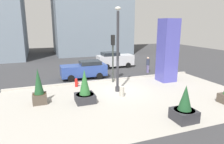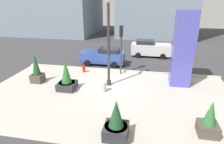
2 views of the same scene
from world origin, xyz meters
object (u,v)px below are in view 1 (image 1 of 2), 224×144
object	(u,v)px
traffic_light_far_side	(113,51)
pedestrian_crossing	(96,69)
fire_hydrant	(76,83)
pedestrian_by_curb	(148,64)
concrete_bollard	(122,92)
lamp_post	(118,52)
car_passing_lane	(84,70)
potted_plant_mid_plaza	(39,89)
art_pillar_blue	(167,51)
car_curb_east	(115,60)
potted_plant_near_left	(185,107)
potted_plant_by_pillar	(85,90)

from	to	relation	value
traffic_light_far_side	pedestrian_crossing	xyz separation A→B (m)	(-1.08, 1.82, -1.99)
fire_hydrant	pedestrian_crossing	world-z (taller)	pedestrian_crossing
traffic_light_far_side	pedestrian_crossing	size ratio (longest dim) A/B	2.53
pedestrian_by_curb	pedestrian_crossing	xyz separation A→B (m)	(-6.05, -0.41, -0.02)
concrete_bollard	pedestrian_crossing	distance (m)	5.63
lamp_post	car_passing_lane	bearing A→B (deg)	107.91
potted_plant_mid_plaza	fire_hydrant	world-z (taller)	potted_plant_mid_plaza
fire_hydrant	pedestrian_crossing	distance (m)	3.18
art_pillar_blue	car_curb_east	size ratio (longest dim) A/B	1.29
art_pillar_blue	concrete_bollard	xyz separation A→B (m)	(-5.59, -2.48, -2.50)
concrete_bollard	car_passing_lane	distance (m)	6.26
pedestrian_by_curb	potted_plant_near_left	bearing A→B (deg)	-110.04
car_curb_east	lamp_post	bearing A→B (deg)	-109.54
pedestrian_by_curb	lamp_post	bearing A→B (deg)	-138.91
potted_plant_near_left	pedestrian_by_curb	world-z (taller)	potted_plant_near_left
art_pillar_blue	potted_plant_by_pillar	distance (m)	9.05
fire_hydrant	car_curb_east	bearing A→B (deg)	47.07
art_pillar_blue	car_curb_east	world-z (taller)	art_pillar_blue
concrete_bollard	traffic_light_far_side	bearing A→B (deg)	79.64
art_pillar_blue	potted_plant_by_pillar	size ratio (longest dim) A/B	2.49
potted_plant_near_left	concrete_bollard	world-z (taller)	potted_plant_near_left
concrete_bollard	pedestrian_crossing	bearing A→B (deg)	94.01
potted_plant_near_left	potted_plant_mid_plaza	bearing A→B (deg)	144.01
lamp_post	concrete_bollard	size ratio (longest dim) A/B	8.68
art_pillar_blue	fire_hydrant	distance (m)	8.77
potted_plant_near_left	car_passing_lane	distance (m)	11.30
car_curb_east	pedestrian_crossing	size ratio (longest dim) A/B	2.61
concrete_bollard	car_curb_east	size ratio (longest dim) A/B	0.17
lamp_post	fire_hydrant	world-z (taller)	lamp_post
traffic_light_far_side	potted_plant_by_pillar	bearing A→B (deg)	-131.66
potted_plant_mid_plaza	concrete_bollard	distance (m)	5.83
potted_plant_mid_plaza	potted_plant_near_left	distance (m)	9.25
art_pillar_blue	car_passing_lane	world-z (taller)	art_pillar_blue
car_passing_lane	pedestrian_by_curb	distance (m)	7.11
lamp_post	potted_plant_by_pillar	size ratio (longest dim) A/B	2.82
potted_plant_near_left	traffic_light_far_side	bearing A→B (deg)	96.93
art_pillar_blue	pedestrian_by_curb	world-z (taller)	art_pillar_blue
car_passing_lane	car_curb_east	bearing A→B (deg)	39.64
potted_plant_near_left	car_curb_east	world-z (taller)	potted_plant_near_left
art_pillar_blue	pedestrian_by_curb	size ratio (longest dim) A/B	3.29
potted_plant_mid_plaza	potted_plant_by_pillar	world-z (taller)	potted_plant_mid_plaza
lamp_post	traffic_light_far_side	distance (m)	2.66
potted_plant_mid_plaza	concrete_bollard	size ratio (longest dim) A/B	3.23
car_passing_lane	pedestrian_crossing	xyz separation A→B (m)	(1.07, -0.48, 0.07)
traffic_light_far_side	car_curb_east	size ratio (longest dim) A/B	0.97
fire_hydrant	car_passing_lane	size ratio (longest dim) A/B	0.17
potted_plant_mid_plaza	pedestrian_crossing	world-z (taller)	potted_plant_mid_plaza
lamp_post	potted_plant_mid_plaza	distance (m)	6.29
traffic_light_far_side	fire_hydrant	bearing A→B (deg)	-176.02
potted_plant_mid_plaza	car_curb_east	world-z (taller)	potted_plant_mid_plaza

